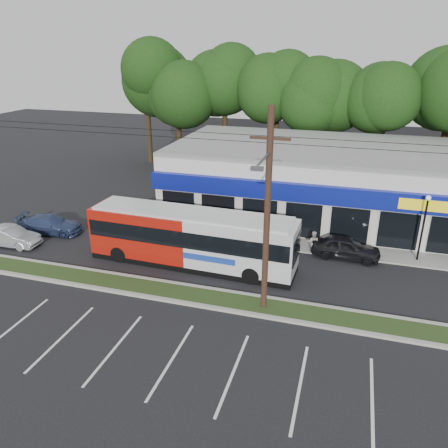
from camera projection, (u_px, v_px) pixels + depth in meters
The scene contains 15 objects.
ground at pixel (201, 309), 22.03m from camera, with size 120.00×120.00×0.00m, color black.
grass_strip at pixel (207, 298), 22.89m from camera, with size 40.00×1.60×0.12m, color #243716.
curb_south at pixel (202, 306), 22.13m from camera, with size 40.00×0.25×0.14m, color #9E9E93.
curb_north at pixel (212, 289), 23.64m from camera, with size 40.00×0.25×0.14m, color #9E9E93.
sidewalk at pixel (318, 247), 28.66m from camera, with size 32.00×2.20×0.10m, color #9E9E93.
strip_mall at pixel (336, 180), 33.66m from camera, with size 25.00×12.55×5.30m.
utility_pole at pixel (263, 208), 20.04m from camera, with size 50.00×2.77×10.00m.
lamp_post at pixel (424, 221), 25.90m from camera, with size 0.30×0.30×4.25m.
tree_line at pixel (332, 90), 40.81m from camera, with size 46.76×6.76×11.83m.
metrobus at pixel (192, 237), 25.90m from camera, with size 12.60×3.07×3.36m.
car_dark at pixel (346, 247), 27.06m from camera, with size 1.67×4.14×1.41m, color black.
car_silver at pixel (10, 236), 28.74m from camera, with size 1.37×3.94×1.30m, color #97999E.
car_blue at pixel (50, 224), 30.67m from camera, with size 1.81×4.46×1.29m, color navy.
pedestrian_a at pixel (271, 237), 28.43m from camera, with size 0.56×0.37×1.54m, color beige.
pedestrian_b at pixel (313, 242), 27.68m from camera, with size 0.72×0.56×1.49m, color beige.
Camera 1 is at (6.48, -17.63, 12.34)m, focal length 35.00 mm.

